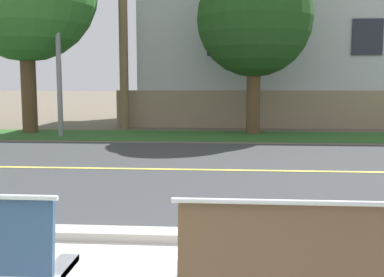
# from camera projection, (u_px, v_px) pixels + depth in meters

# --- Properties ---
(ground_plane) EXTENTS (140.00, 140.00, 0.00)m
(ground_plane) POSITION_uv_depth(u_px,v_px,m) (195.00, 158.00, 10.81)
(ground_plane) COLOR #665B4C
(curb_edge) EXTENTS (44.00, 0.30, 0.11)m
(curb_edge) POSITION_uv_depth(u_px,v_px,m) (160.00, 235.00, 5.21)
(curb_edge) COLOR #ADA89E
(curb_edge) RESTS_ON ground_plane
(street_asphalt) EXTENTS (52.00, 8.00, 0.01)m
(street_asphalt) POSITION_uv_depth(u_px,v_px,m) (189.00, 170.00, 9.33)
(street_asphalt) COLOR #383A3D
(street_asphalt) RESTS_ON ground_plane
(road_centre_line) EXTENTS (48.00, 0.14, 0.01)m
(road_centre_line) POSITION_uv_depth(u_px,v_px,m) (189.00, 170.00, 9.32)
(road_centre_line) COLOR #E0CC4C
(road_centre_line) RESTS_ON ground_plane
(far_verge_grass) EXTENTS (48.00, 2.80, 0.02)m
(far_verge_grass) POSITION_uv_depth(u_px,v_px,m) (204.00, 136.00, 15.04)
(far_verge_grass) COLOR #2D6026
(far_verge_grass) RESTS_ON ground_plane
(bench_right) EXTENTS (2.03, 0.48, 1.01)m
(bench_right) POSITION_uv_depth(u_px,v_px,m) (323.00, 274.00, 3.18)
(bench_right) COLOR silver
(bench_right) RESTS_ON ground_plane
(streetlamp) EXTENTS (0.24, 2.10, 7.42)m
(streetlamp) POSITION_uv_depth(u_px,v_px,m) (59.00, 2.00, 14.65)
(streetlamp) COLOR gray
(streetlamp) RESTS_ON ground_plane
(shade_tree_left) EXTENTS (3.77, 3.77, 6.22)m
(shade_tree_left) POSITION_uv_depth(u_px,v_px,m) (259.00, 10.00, 15.14)
(shade_tree_left) COLOR brown
(shade_tree_left) RESTS_ON ground_plane
(garden_wall) EXTENTS (13.00, 0.36, 1.40)m
(garden_wall) POSITION_uv_depth(u_px,v_px,m) (289.00, 109.00, 17.48)
(garden_wall) COLOR gray
(garden_wall) RESTS_ON ground_plane
(house_across_street) EXTENTS (12.58, 6.91, 6.66)m
(house_across_street) POSITION_uv_depth(u_px,v_px,m) (283.00, 43.00, 20.31)
(house_across_street) COLOR #B7BCC1
(house_across_street) RESTS_ON ground_plane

